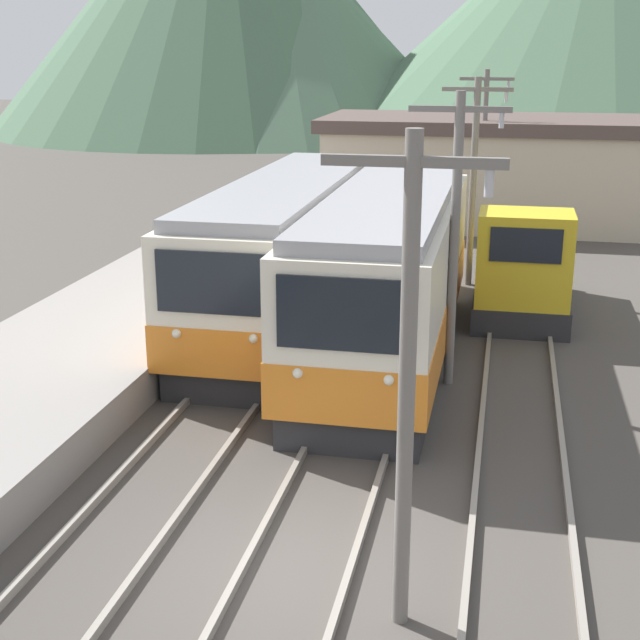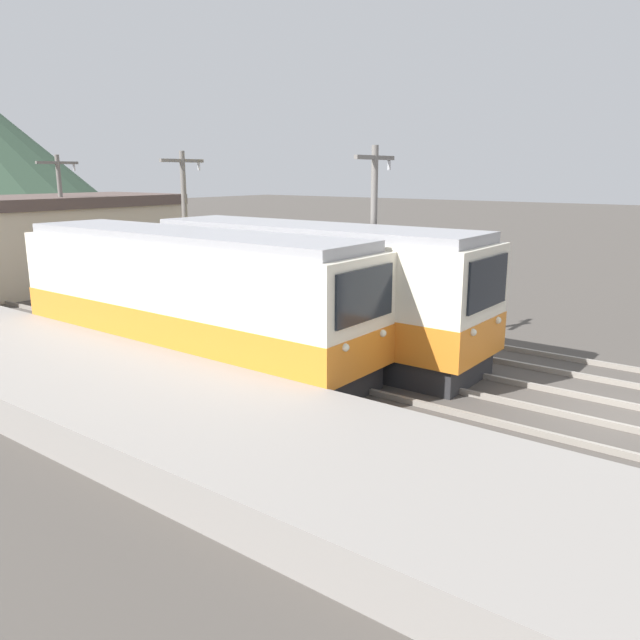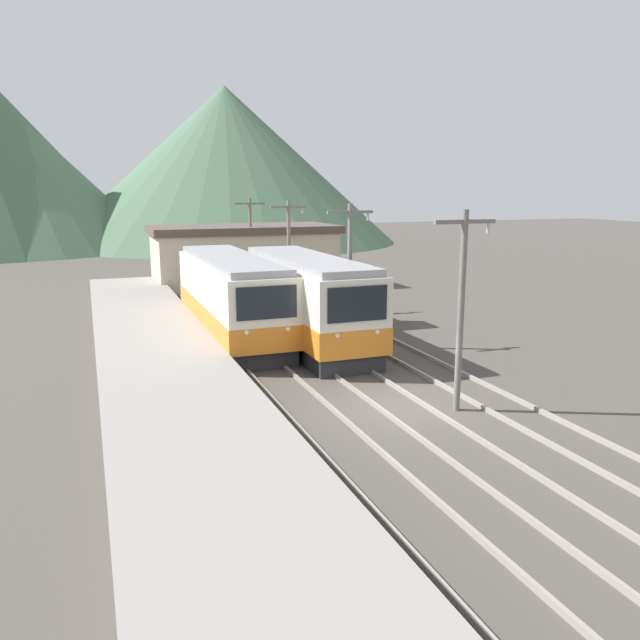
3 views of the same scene
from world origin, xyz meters
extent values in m
plane|color=#47423D|center=(0.00, 0.00, 0.00)|extent=(200.00, 200.00, 0.00)
cube|color=gray|center=(-6.25, 0.00, 0.40)|extent=(4.50, 54.00, 0.80)
cube|color=gray|center=(-3.32, 0.00, 0.07)|extent=(0.10, 60.00, 0.14)
cube|color=gray|center=(-1.88, 0.00, 0.07)|extent=(0.10, 60.00, 0.14)
cube|color=gray|center=(-0.52, 0.00, 0.07)|extent=(0.10, 60.00, 0.14)
cube|color=gray|center=(0.92, 0.00, 0.07)|extent=(0.10, 60.00, 0.14)
cube|color=gray|center=(2.48, 0.00, 0.07)|extent=(0.10, 60.00, 0.14)
cube|color=gray|center=(3.92, 0.00, 0.07)|extent=(0.10, 60.00, 0.14)
cube|color=#28282B|center=(-2.60, 10.94, 0.35)|extent=(2.58, 11.36, 0.70)
cube|color=silver|center=(-2.60, 10.94, 2.07)|extent=(2.80, 11.84, 2.73)
cube|color=orange|center=(-2.60, 10.94, 1.19)|extent=(2.84, 11.88, 0.98)
cube|color=black|center=(-2.60, 5.00, 2.61)|extent=(2.24, 0.06, 1.20)
sphere|color=silver|center=(-3.37, 4.99, 1.57)|extent=(0.18, 0.18, 0.18)
sphere|color=silver|center=(-1.83, 4.99, 1.57)|extent=(0.18, 0.18, 0.18)
cube|color=#939399|center=(-2.60, 10.94, 3.57)|extent=(2.46, 11.36, 0.28)
cube|color=#28282B|center=(0.20, 8.73, 0.35)|extent=(2.58, 10.39, 0.70)
cube|color=silver|center=(0.20, 8.73, 2.11)|extent=(2.80, 10.82, 2.82)
cube|color=orange|center=(0.20, 8.73, 1.21)|extent=(2.84, 10.86, 1.02)
cube|color=black|center=(0.20, 3.29, 2.68)|extent=(2.24, 0.06, 1.24)
sphere|color=silver|center=(-0.57, 3.28, 1.60)|extent=(0.18, 0.18, 0.18)
sphere|color=silver|center=(0.97, 3.28, 1.60)|extent=(0.18, 0.18, 0.18)
cube|color=#939399|center=(0.20, 8.73, 3.66)|extent=(2.46, 10.39, 0.28)
cube|color=#28282B|center=(3.20, 13.43, 0.35)|extent=(2.40, 5.28, 0.70)
cube|color=gold|center=(3.20, 11.64, 1.85)|extent=(2.28, 1.69, 2.30)
cube|color=black|center=(3.20, 10.77, 2.36)|extent=(1.68, 0.04, 0.83)
cube|color=gold|center=(3.20, 14.28, 1.40)|extent=(1.92, 3.49, 1.40)
cylinder|color=black|center=(3.20, 14.28, 2.35)|extent=(0.16, 0.16, 0.50)
cylinder|color=slate|center=(1.70, -0.83, 3.02)|extent=(0.20, 0.20, 6.04)
cube|color=slate|center=(1.70, -0.83, 5.69)|extent=(2.00, 0.12, 0.12)
cylinder|color=#B2B2B7|center=(2.50, -0.83, 5.49)|extent=(0.10, 0.10, 0.30)
cylinder|color=slate|center=(1.70, 7.52, 3.02)|extent=(0.20, 0.20, 6.04)
cube|color=slate|center=(1.70, 7.52, 5.69)|extent=(2.00, 0.12, 0.12)
cylinder|color=#B2B2B7|center=(2.50, 7.52, 5.49)|extent=(0.10, 0.10, 0.30)
cylinder|color=slate|center=(1.70, 15.87, 3.02)|extent=(0.20, 0.20, 6.04)
cube|color=slate|center=(1.70, 15.87, 5.69)|extent=(2.00, 0.12, 0.12)
cylinder|color=#B2B2B7|center=(2.50, 15.87, 5.49)|extent=(0.10, 0.10, 0.30)
cylinder|color=slate|center=(1.70, 24.23, 3.02)|extent=(0.20, 0.20, 6.04)
cube|color=slate|center=(1.70, 24.23, 5.69)|extent=(2.00, 0.12, 0.12)
cylinder|color=#B2B2B7|center=(2.50, 24.23, 5.49)|extent=(0.10, 0.10, 0.30)
cube|color=beige|center=(1.64, 26.00, 1.84)|extent=(12.00, 6.00, 3.68)
cube|color=#51423D|center=(1.64, 26.00, 3.93)|extent=(12.60, 6.30, 0.50)
cone|color=#517056|center=(-16.90, 63.54, 8.45)|extent=(33.64, 33.64, 16.89)
cone|color=#47664C|center=(8.66, 63.35, 9.56)|extent=(42.38, 42.38, 19.11)
camera|label=1|loc=(2.69, -10.35, 6.87)|focal=50.00mm
camera|label=2|loc=(-14.07, -2.42, 5.28)|focal=35.00mm
camera|label=3|loc=(-8.51, -16.27, 6.59)|focal=35.00mm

